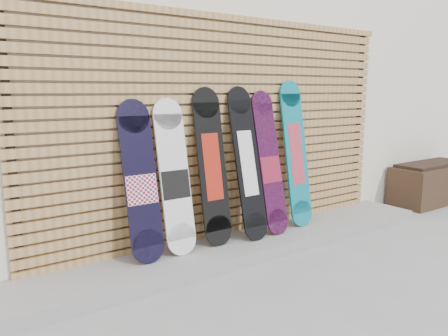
{
  "coord_description": "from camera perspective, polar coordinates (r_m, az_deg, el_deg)",
  "views": [
    {
      "loc": [
        -2.71,
        -2.6,
        1.57
      ],
      "look_at": [
        -0.38,
        0.75,
        0.85
      ],
      "focal_mm": 35.0,
      "sensor_mm": 36.0,
      "label": 1
    }
  ],
  "objects": [
    {
      "name": "ground",
      "position": [
        4.07,
        10.76,
        -12.86
      ],
      "size": [
        80.0,
        80.0,
        0.0
      ],
      "primitive_type": "plane",
      "color": "gray",
      "rests_on": "ground"
    },
    {
      "name": "building",
      "position": [
        6.89,
        -7.25,
        11.86
      ],
      "size": [
        12.0,
        5.0,
        3.6
      ],
      "primitive_type": "cube",
      "color": "silver",
      "rests_on": "ground"
    },
    {
      "name": "concrete_step",
      "position": [
        4.43,
        3.01,
        -9.95
      ],
      "size": [
        4.6,
        0.7,
        0.12
      ],
      "primitive_type": "cube",
      "color": "gray",
      "rests_on": "ground"
    },
    {
      "name": "slat_wall",
      "position": [
        4.41,
        0.81,
        5.3
      ],
      "size": [
        4.26,
        0.08,
        2.29
      ],
      "color": "#A77A45",
      "rests_on": "ground"
    },
    {
      "name": "planter_box",
      "position": [
        6.84,
        25.32,
        -1.78
      ],
      "size": [
        1.29,
        0.54,
        0.58
      ],
      "color": "#322316",
      "rests_on": "ground"
    },
    {
      "name": "snowboard_0",
      "position": [
        3.78,
        -10.82,
        -1.88
      ],
      "size": [
        0.3,
        0.3,
        1.39
      ],
      "color": "black",
      "rests_on": "concrete_step"
    },
    {
      "name": "snowboard_1",
      "position": [
        3.93,
        -6.47,
        -1.29
      ],
      "size": [
        0.29,
        0.3,
        1.39
      ],
      "color": "white",
      "rests_on": "concrete_step"
    },
    {
      "name": "snowboard_2",
      "position": [
        4.13,
        -1.57,
        0.16
      ],
      "size": [
        0.3,
        0.29,
        1.49
      ],
      "color": "black",
      "rests_on": "concrete_step"
    },
    {
      "name": "snowboard_3",
      "position": [
        4.31,
        3.07,
        0.63
      ],
      "size": [
        0.28,
        0.38,
        1.5
      ],
      "color": "black",
      "rests_on": "concrete_step"
    },
    {
      "name": "snowboard_4",
      "position": [
        4.51,
        5.99,
        0.59
      ],
      "size": [
        0.26,
        0.36,
        1.46
      ],
      "color": "black",
      "rests_on": "concrete_step"
    },
    {
      "name": "snowboard_5",
      "position": [
        4.79,
        9.36,
        1.85
      ],
      "size": [
        0.29,
        0.3,
        1.57
      ],
      "color": "#0E7688",
      "rests_on": "concrete_step"
    }
  ]
}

